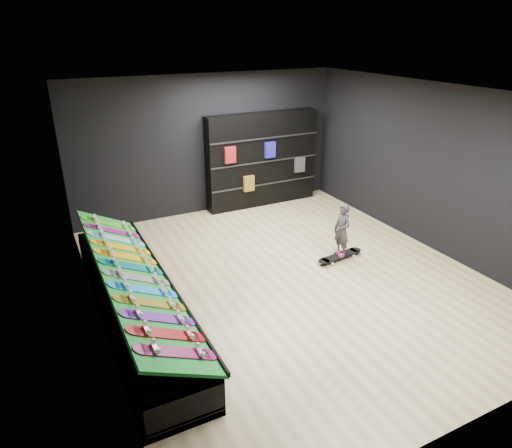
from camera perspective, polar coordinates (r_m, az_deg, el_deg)
name	(u,v)px	position (r m, az deg, el deg)	size (l,w,h in m)	color
floor	(288,278)	(7.72, 4.01, -6.69)	(6.00, 7.00, 0.01)	tan
ceiling	(294,93)	(6.73, 4.75, 15.97)	(6.00, 7.00, 0.01)	white
wall_back	(208,145)	(10.12, -5.99, 9.79)	(6.00, 0.02, 3.00)	black
wall_front	(486,307)	(4.75, 26.81, -9.28)	(6.00, 0.02, 3.00)	black
wall_left	(88,229)	(6.19, -20.24, -0.56)	(0.02, 7.00, 3.00)	black
wall_right	(433,168)	(8.95, 21.20, 6.51)	(0.02, 7.00, 3.00)	black
display_rack	(134,303)	(6.82, -15.00, -9.51)	(0.90, 4.50, 0.50)	black
turf_ramp	(134,274)	(6.59, -14.99, -6.05)	(1.00, 4.50, 0.04)	#106921
back_shelving	(262,160)	(10.55, 0.74, 8.05)	(2.66, 0.31, 2.13)	black
floor_skateboard	(340,257)	(8.39, 10.43, -4.10)	(0.98, 0.22, 0.09)	black
child	(341,240)	(8.24, 10.61, -2.00)	(0.22, 0.16, 0.59)	black
display_board_0	(177,352)	(5.02, -9.85, -15.50)	(0.98, 0.22, 0.09)	#E5198C
display_board_1	(167,334)	(5.29, -11.02, -13.33)	(0.98, 0.22, 0.09)	red
display_board_2	(159,318)	(5.56, -12.06, -11.37)	(0.98, 0.22, 0.09)	purple
display_board_3	(151,303)	(5.85, -12.98, -9.59)	(0.98, 0.22, 0.09)	yellow
display_board_4	(144,290)	(6.13, -13.81, -7.98)	(0.98, 0.22, 0.09)	blue
display_board_5	(138,278)	(6.43, -14.56, -6.51)	(0.98, 0.22, 0.09)	black
display_board_6	(132,267)	(6.73, -15.24, -5.17)	(0.98, 0.22, 0.09)	#0C8C99
display_board_7	(127,257)	(7.03, -15.86, -3.94)	(0.98, 0.22, 0.09)	yellow
display_board_8	(122,247)	(7.34, -16.43, -2.81)	(0.98, 0.22, 0.09)	orange
display_board_9	(117,239)	(7.65, -16.95, -1.78)	(0.98, 0.22, 0.09)	#0CB2E5
display_board_10	(113,231)	(7.96, -17.42, -0.83)	(0.98, 0.22, 0.09)	#2626BF
display_board_11	(109,224)	(8.28, -17.87, 0.05)	(0.98, 0.22, 0.09)	green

